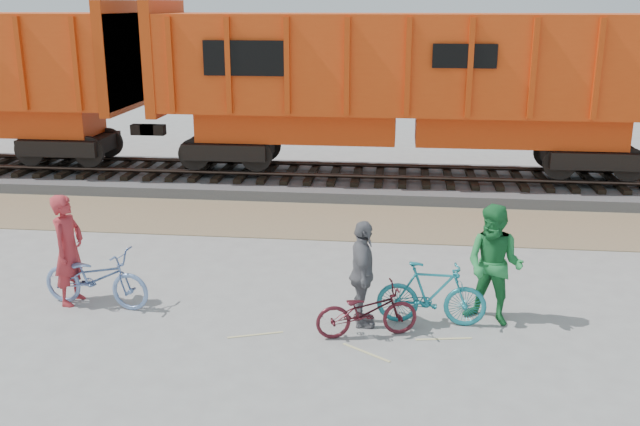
# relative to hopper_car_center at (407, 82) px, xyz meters

# --- Properties ---
(ground) EXTENTS (120.00, 120.00, 0.00)m
(ground) POSITION_rel_hopper_car_center_xyz_m (-1.34, -9.00, -3.01)
(ground) COLOR #9E9E99
(ground) RESTS_ON ground
(gravel_strip) EXTENTS (120.00, 3.00, 0.02)m
(gravel_strip) POSITION_rel_hopper_car_center_xyz_m (-1.34, -3.50, -3.00)
(gravel_strip) COLOR #97815E
(gravel_strip) RESTS_ON ground
(ballast_bed) EXTENTS (120.00, 4.00, 0.30)m
(ballast_bed) POSITION_rel_hopper_car_center_xyz_m (-1.34, 0.00, -2.86)
(ballast_bed) COLOR slate
(ballast_bed) RESTS_ON ground
(track) EXTENTS (120.00, 2.60, 0.24)m
(track) POSITION_rel_hopper_car_center_xyz_m (-1.34, 0.00, -2.53)
(track) COLOR black
(track) RESTS_ON ballast_bed
(hopper_car_center) EXTENTS (14.00, 3.13, 4.65)m
(hopper_car_center) POSITION_rel_hopper_car_center_xyz_m (0.00, 0.00, 0.00)
(hopper_car_center) COLOR black
(hopper_car_center) RESTS_ON track
(bicycle_blue) EXTENTS (2.08, 0.98, 1.05)m
(bicycle_blue) POSITION_rel_hopper_car_center_xyz_m (-5.32, -8.97, -2.48)
(bicycle_blue) COLOR #6F8EC3
(bicycle_blue) RESTS_ON ground
(bicycle_teal) EXTENTS (1.81, 0.56, 1.08)m
(bicycle_teal) POSITION_rel_hopper_car_center_xyz_m (0.46, -9.06, -2.47)
(bicycle_teal) COLOR teal
(bicycle_teal) RESTS_ON ground
(bicycle_maroon) EXTENTS (1.73, 1.00, 0.86)m
(bicycle_maroon) POSITION_rel_hopper_car_center_xyz_m (-0.57, -9.62, -2.58)
(bicycle_maroon) COLOR #4B151D
(bicycle_maroon) RESTS_ON ground
(person_solo) EXTENTS (0.55, 0.77, 1.97)m
(person_solo) POSITION_rel_hopper_car_center_xyz_m (-5.82, -8.87, -2.02)
(person_solo) COLOR #A92B30
(person_solo) RESTS_ON ground
(person_man) EXTENTS (1.22, 1.12, 2.01)m
(person_man) POSITION_rel_hopper_car_center_xyz_m (1.46, -8.86, -2.00)
(person_man) COLOR #227E3C
(person_man) RESTS_ON ground
(person_woman) EXTENTS (0.56, 1.09, 1.79)m
(person_woman) POSITION_rel_hopper_car_center_xyz_m (-0.67, -9.22, -2.11)
(person_woman) COLOR slate
(person_woman) RESTS_ON ground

